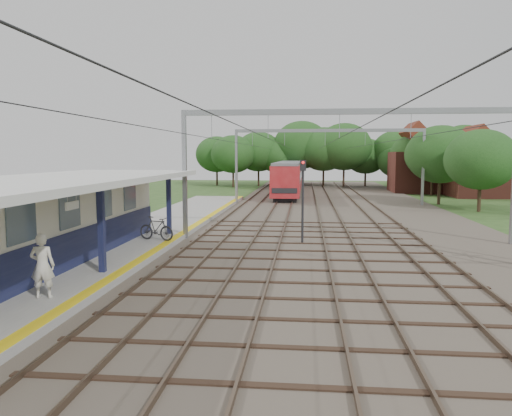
{
  "coord_description": "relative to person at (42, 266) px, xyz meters",
  "views": [
    {
      "loc": [
        1.52,
        -11.33,
        4.62
      ],
      "look_at": [
        -1.33,
        16.94,
        1.6
      ],
      "focal_mm": 35.0,
      "sensor_mm": 36.0,
      "label": 1
    }
  ],
  "objects": [
    {
      "name": "ground",
      "position": [
        6.31,
        -2.59,
        -1.33
      ],
      "size": [
        160.0,
        160.0,
        0.0
      ],
      "primitive_type": "plane",
      "color": "#2D4C1E",
      "rests_on": "ground"
    },
    {
      "name": "canopy",
      "position": [
        -1.46,
        3.41,
        2.31
      ],
      "size": [
        6.4,
        20.0,
        3.44
      ],
      "color": "#13183E",
      "rests_on": "platform"
    },
    {
      "name": "yellow_stripe",
      "position": [
        1.06,
        11.41,
        -0.98
      ],
      "size": [
        0.45,
        52.0,
        0.01
      ],
      "primitive_type": "cube",
      "color": "yellow",
      "rests_on": "platform"
    },
    {
      "name": "person",
      "position": [
        0.0,
        0.0,
        0.0
      ],
      "size": [
        0.79,
        0.59,
        1.97
      ],
      "primitive_type": "imported",
      "rotation": [
        0.0,
        0.0,
        3.32
      ],
      "color": "silver",
      "rests_on": "platform"
    },
    {
      "name": "rail_tracks",
      "position": [
        7.81,
        27.41,
        -1.16
      ],
      "size": [
        11.8,
        88.0,
        0.15
      ],
      "color": "brown",
      "rests_on": "ballast_bed"
    },
    {
      "name": "platform",
      "position": [
        -1.19,
        11.41,
        -1.16
      ],
      "size": [
        5.0,
        52.0,
        0.35
      ],
      "primitive_type": "cube",
      "color": "gray",
      "rests_on": "ground"
    },
    {
      "name": "bicycle",
      "position": [
        0.35,
        10.25,
        -0.38
      ],
      "size": [
        2.07,
        1.17,
        1.2
      ],
      "primitive_type": "imported",
      "rotation": [
        0.0,
        0.0,
        1.25
      ],
      "color": "black",
      "rests_on": "platform"
    },
    {
      "name": "ballast_bed",
      "position": [
        10.31,
        27.41,
        -1.28
      ],
      "size": [
        18.0,
        90.0,
        0.1
      ],
      "primitive_type": "cube",
      "color": "#473D33",
      "rests_on": "ground"
    },
    {
      "name": "tree_band",
      "position": [
        10.16,
        54.53,
        3.59
      ],
      "size": [
        31.72,
        30.88,
        8.82
      ],
      "color": "#382619",
      "rests_on": "ground"
    },
    {
      "name": "house_near",
      "position": [
        27.31,
        43.41,
        1.65
      ],
      "size": [
        7.0,
        6.12,
        7.89
      ],
      "color": "brown",
      "rests_on": "ground"
    },
    {
      "name": "station_building",
      "position": [
        -2.57,
        4.41,
        0.71
      ],
      "size": [
        3.41,
        18.0,
        3.4
      ],
      "color": "beige",
      "rests_on": "platform"
    },
    {
      "name": "catenary_system",
      "position": [
        9.7,
        22.69,
        4.18
      ],
      "size": [
        17.22,
        88.0,
        7.0
      ],
      "color": "gray",
      "rests_on": "ground"
    },
    {
      "name": "house_far",
      "position": [
        22.31,
        49.41,
        1.9
      ],
      "size": [
        8.0,
        6.12,
        8.66
      ],
      "color": "brown",
      "rests_on": "ground"
    },
    {
      "name": "signal_post",
      "position": [
        7.66,
        11.61,
        1.42
      ],
      "size": [
        0.31,
        0.27,
        4.37
      ],
      "rotation": [
        0.0,
        0.0,
        -0.06
      ],
      "color": "black",
      "rests_on": "ground"
    },
    {
      "name": "train",
      "position": [
        5.81,
        50.37,
        0.76
      ],
      "size": [
        2.85,
        35.48,
        3.75
      ],
      "color": "black",
      "rests_on": "ballast_bed"
    }
  ]
}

